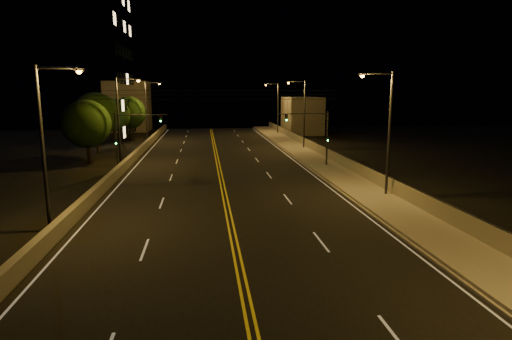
{
  "coord_description": "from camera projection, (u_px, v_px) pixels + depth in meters",
  "views": [
    {
      "loc": [
        -1.44,
        -10.17,
        7.77
      ],
      "look_at": [
        2.0,
        18.0,
        2.5
      ],
      "focal_mm": 30.0,
      "sensor_mm": 36.0,
      "label": 1
    }
  ],
  "objects": [
    {
      "name": "lane_markings",
      "position": [
        225.0,
        199.0,
        30.96
      ],
      "size": [
        17.32,
        116.0,
        0.0
      ],
      "color": "silver",
      "rests_on": "road"
    },
    {
      "name": "tree_1",
      "position": [
        96.0,
        115.0,
        53.88
      ],
      "size": [
        5.61,
        5.61,
        7.6
      ],
      "color": "black",
      "rests_on": "ground"
    },
    {
      "name": "tree_3",
      "position": [
        129.0,
        113.0,
        66.86
      ],
      "size": [
        5.13,
        5.13,
        6.96
      ],
      "color": "black",
      "rests_on": "ground"
    },
    {
      "name": "distant_building_right",
      "position": [
        302.0,
        115.0,
        78.48
      ],
      "size": [
        6.0,
        10.0,
        6.64
      ],
      "primitive_type": "cube",
      "color": "gray",
      "rests_on": "ground"
    },
    {
      "name": "streetlight_4",
      "position": [
        47.0,
        138.0,
        23.23
      ],
      "size": [
        2.55,
        0.28,
        9.11
      ],
      "color": "#2D2D33",
      "rests_on": "ground"
    },
    {
      "name": "streetlight_6",
      "position": [
        148.0,
        107.0,
        65.5
      ],
      "size": [
        2.55,
        0.28,
        9.11
      ],
      "color": "#2D2D33",
      "rests_on": "ground"
    },
    {
      "name": "traffic_signal_right",
      "position": [
        317.0,
        132.0,
        43.2
      ],
      "size": [
        5.11,
        0.31,
        5.71
      ],
      "color": "#2D2D33",
      "rests_on": "ground"
    },
    {
      "name": "parapet_rail",
      "position": [
        390.0,
        177.0,
        32.28
      ],
      "size": [
        0.06,
        120.0,
        0.06
      ],
      "primitive_type": "cylinder",
      "rotation": [
        1.57,
        0.0,
        0.0
      ],
      "color": "black",
      "rests_on": "parapet_wall"
    },
    {
      "name": "streetlight_3",
      "position": [
        276.0,
        105.0,
        76.18
      ],
      "size": [
        2.55,
        0.28,
        9.11
      ],
      "color": "#2D2D33",
      "rests_on": "ground"
    },
    {
      "name": "overhead_wires",
      "position": [
        219.0,
        95.0,
        38.95
      ],
      "size": [
        22.0,
        0.03,
        0.83
      ],
      "color": "black"
    },
    {
      "name": "streetlight_5",
      "position": [
        121.0,
        115.0,
        44.12
      ],
      "size": [
        2.55,
        0.28,
        9.11
      ],
      "color": "#2D2D33",
      "rests_on": "ground"
    },
    {
      "name": "streetlight_2",
      "position": [
        302.0,
        110.0,
        56.3
      ],
      "size": [
        2.55,
        0.28,
        9.11
      ],
      "color": "#2D2D33",
      "rests_on": "ground"
    },
    {
      "name": "road",
      "position": [
        225.0,
        199.0,
        31.03
      ],
      "size": [
        18.0,
        120.0,
        0.02
      ],
      "primitive_type": "cube",
      "color": "black",
      "rests_on": "ground"
    },
    {
      "name": "jersey_barrier",
      "position": [
        92.0,
        197.0,
        29.84
      ],
      "size": [
        0.45,
        120.0,
        0.94
      ],
      "primitive_type": "cube",
      "color": "gray",
      "rests_on": "ground"
    },
    {
      "name": "tree_0",
      "position": [
        87.0,
        124.0,
        45.03
      ],
      "size": [
        5.07,
        5.07,
        6.87
      ],
      "color": "black",
      "rests_on": "ground"
    },
    {
      "name": "streetlight_1",
      "position": [
        386.0,
        126.0,
        30.59
      ],
      "size": [
        2.55,
        0.28,
        9.11
      ],
      "color": "#2D2D33",
      "rests_on": "ground"
    },
    {
      "name": "tree_2",
      "position": [
        113.0,
        115.0,
        63.55
      ],
      "size": [
        4.95,
        4.95,
        6.71
      ],
      "color": "black",
      "rests_on": "ground"
    },
    {
      "name": "curb",
      "position": [
        344.0,
        195.0,
        32.09
      ],
      "size": [
        0.14,
        120.0,
        0.15
      ],
      "primitive_type": "cube",
      "color": "gray",
      "rests_on": "ground"
    },
    {
      "name": "distant_building_left",
      "position": [
        128.0,
        106.0,
        83.28
      ],
      "size": [
        8.0,
        8.0,
        9.59
      ],
      "primitive_type": "cube",
      "color": "gray",
      "rests_on": "ground"
    },
    {
      "name": "building_tower",
      "position": [
        36.0,
        38.0,
        60.09
      ],
      "size": [
        24.0,
        15.0,
        31.41
      ],
      "color": "gray",
      "rests_on": "ground"
    },
    {
      "name": "sidewalk",
      "position": [
        368.0,
        193.0,
        32.3
      ],
      "size": [
        3.6,
        120.0,
        0.3
      ],
      "primitive_type": "cube",
      "color": "gray",
      "rests_on": "ground"
    },
    {
      "name": "parapet_wall",
      "position": [
        390.0,
        184.0,
        32.37
      ],
      "size": [
        0.3,
        120.0,
        1.0
      ],
      "primitive_type": "cube",
      "color": "gray",
      "rests_on": "sidewalk"
    },
    {
      "name": "traffic_signal_left",
      "position": [
        127.0,
        134.0,
        40.97
      ],
      "size": [
        5.11,
        0.31,
        5.71
      ],
      "color": "#2D2D33",
      "rests_on": "ground"
    }
  ]
}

